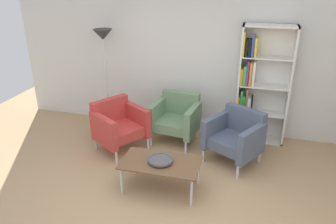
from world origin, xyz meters
The scene contains 9 objects.
ground_plane centered at (0.00, 0.00, 0.00)m, with size 8.32×8.32×0.00m, color tan.
plaster_back_panel centered at (0.00, 2.46, 1.45)m, with size 6.40×0.12×2.90m, color silver.
bookshelf_tall centered at (1.10, 2.24, 0.93)m, with size 0.80×0.30×1.90m.
coffee_table_low centered at (-0.01, 0.50, 0.37)m, with size 1.00×0.56×0.40m.
decorative_bowl centered at (-0.01, 0.50, 0.43)m, with size 0.32×0.32×0.05m.
armchair_corner_red centered at (0.85, 1.45, 0.41)m, with size 0.93×0.91×0.78m.
armchair_near_window centered at (-0.95, 1.36, 0.41)m, with size 0.92×0.94×0.78m.
armchair_spare_guest centered at (-0.14, 1.86, 0.41)m, with size 0.79×0.74×0.78m.
floor_lamp_torchiere centered at (-1.47, 2.12, 1.45)m, with size 0.32×0.32×1.74m.
Camera 1 is at (1.00, -2.89, 2.63)m, focal length 34.89 mm.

